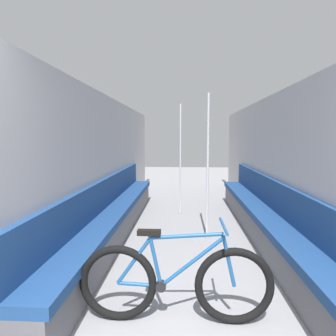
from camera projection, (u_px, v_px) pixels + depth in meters
wall_left at (97, 167)px, 4.62m from camera, size 0.10×10.38×2.29m
wall_right at (283, 168)px, 4.46m from camera, size 0.10×10.38×2.29m
bench_seat_row_left at (115, 217)px, 4.80m from camera, size 0.42×5.68×0.94m
bench_seat_row_right at (263, 219)px, 4.67m from camera, size 0.42×5.68×0.94m
bicycle at (175, 283)px, 2.57m from camera, size 1.68×0.46×0.87m
grab_pole_near at (180, 161)px, 6.18m from camera, size 0.08×0.08×2.27m
grab_pole_far at (208, 169)px, 4.66m from camera, size 0.08×0.08×2.27m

